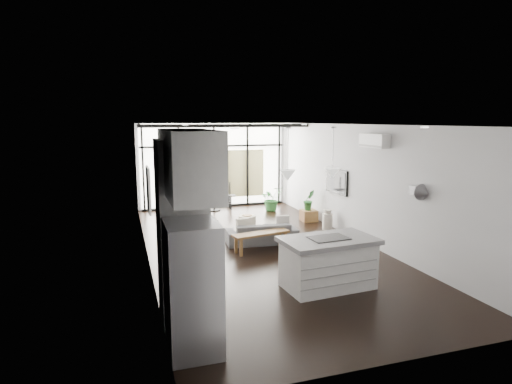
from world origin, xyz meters
TOP-DOWN VIEW (x-y plane):
  - floor at (0.00, 0.00)m, footprint 5.00×10.00m
  - ceiling at (0.00, 0.00)m, footprint 5.00×10.00m
  - wall_left at (-2.50, 0.00)m, footprint 0.02×10.00m
  - wall_right at (2.50, 0.00)m, footprint 0.02×10.00m
  - wall_back at (0.00, 5.00)m, footprint 5.00×0.02m
  - wall_front at (0.00, -5.00)m, footprint 5.00×0.02m
  - glazing at (0.00, 4.88)m, footprint 5.00×0.20m
  - skylight at (0.00, 4.00)m, footprint 4.70×1.90m
  - neighbour_building at (0.00, 4.95)m, footprint 3.50×0.02m
  - island at (0.40, -2.59)m, footprint 1.69×1.09m
  - cooktop at (0.40, -2.59)m, footprint 0.70×0.50m
  - fridge at (-2.18, -3.95)m, footprint 0.65×0.81m
  - appliance_column at (-2.17, -3.05)m, footprint 0.68×0.71m
  - upper_cabinets at (-2.12, -3.50)m, footprint 0.62×1.75m
  - pendant_left at (-0.40, -2.65)m, footprint 0.26×0.26m
  - pendant_right at (0.40, -2.65)m, footprint 0.26×0.26m
  - sofa at (0.16, 0.35)m, footprint 1.72×0.63m
  - console_bench at (-0.06, -0.25)m, footprint 1.37×0.59m
  - pouf at (0.19, 1.68)m, footprint 0.57×0.57m
  - crate at (2.17, 2.07)m, footprint 0.45×0.45m
  - plant_tall at (1.63, 3.76)m, footprint 0.88×0.94m
  - plant_crate at (2.17, 2.07)m, footprint 0.36×0.61m
  - milk_can at (2.24, 1.03)m, footprint 0.29×0.29m
  - bistro_set at (-0.14, 4.33)m, footprint 1.54×0.77m
  - tv at (2.46, 1.00)m, footprint 0.05×1.10m
  - ac_unit at (2.38, -0.80)m, footprint 0.22×0.90m
  - framed_art at (-2.47, -0.50)m, footprint 0.04×0.70m

SIDE VIEW (x-z plane):
  - floor at x=0.00m, z-range 0.00..0.00m
  - crate at x=2.17m, z-range 0.00..0.32m
  - pouf at x=0.19m, z-range 0.00..0.38m
  - console_bench at x=-0.06m, z-range 0.00..0.43m
  - milk_can at x=2.24m, z-range 0.00..0.54m
  - plant_tall at x=1.63m, z-range 0.00..0.61m
  - sofa at x=0.16m, z-range 0.00..0.66m
  - bistro_set at x=-0.14m, z-range 0.00..0.71m
  - island at x=0.40m, z-range 0.00..0.89m
  - plant_crate at x=2.17m, z-range 0.32..0.59m
  - fridge at x=-2.18m, z-range 0.00..1.67m
  - cooktop at x=0.40m, z-range 0.89..0.90m
  - neighbour_building at x=0.00m, z-range 0.30..1.90m
  - tv at x=2.46m, z-range 0.98..1.62m
  - appliance_column at x=-2.17m, z-range 0.00..2.64m
  - wall_left at x=-2.50m, z-range 0.00..2.80m
  - wall_right at x=2.50m, z-range 0.00..2.80m
  - wall_back at x=0.00m, z-range 0.00..2.80m
  - wall_front at x=0.00m, z-range 0.00..2.80m
  - glazing at x=0.00m, z-range 0.00..2.80m
  - framed_art at x=-2.47m, z-range 1.10..2.00m
  - pendant_left at x=-0.40m, z-range 1.93..2.11m
  - pendant_right at x=0.40m, z-range 1.93..2.11m
  - upper_cabinets at x=-2.12m, z-range 1.92..2.78m
  - ac_unit at x=2.38m, z-range 2.30..2.60m
  - skylight at x=0.00m, z-range 2.74..2.80m
  - ceiling at x=0.00m, z-range 2.80..2.80m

